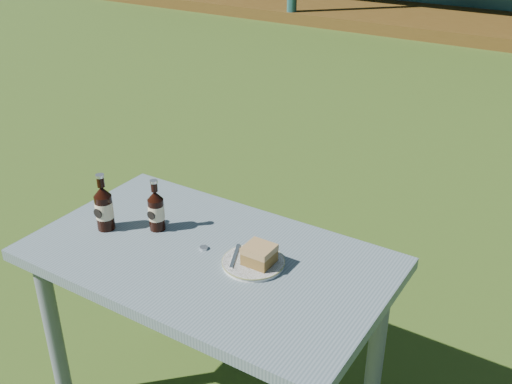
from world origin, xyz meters
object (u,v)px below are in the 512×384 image
Objects in this scene: cafe_table at (209,279)px; plate at (253,262)px; cake_slice at (259,254)px; cola_bottle_far at (104,207)px; cola_bottle_near at (156,210)px.

plate is at bearing 10.32° from cafe_table.
cafe_table is 0.24m from cake_slice.
cola_bottle_far reaches higher than plate.
plate reaches higher than cafe_table.
cafe_table is 0.45m from cola_bottle_far.
cola_bottle_far reaches higher than cola_bottle_near.
cola_bottle_near is at bearing 178.94° from plate.
plate is 0.41m from cola_bottle_near.
cola_bottle_near is at bearing 179.18° from cake_slice.
cake_slice is 0.48× the size of cola_bottle_near.
cola_bottle_near is (-0.43, 0.01, 0.03)m from cake_slice.
plate is 0.96× the size of cola_bottle_far.
cake_slice is (0.02, 0.00, 0.04)m from plate.
plate is 2.22× the size of cake_slice.
cake_slice is at bearing 8.60° from cola_bottle_far.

